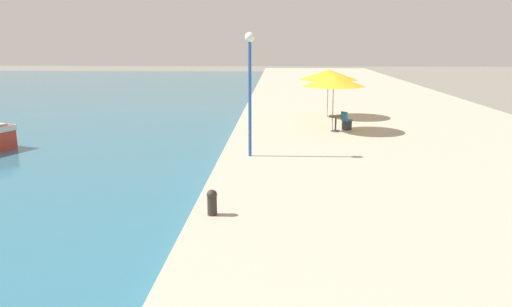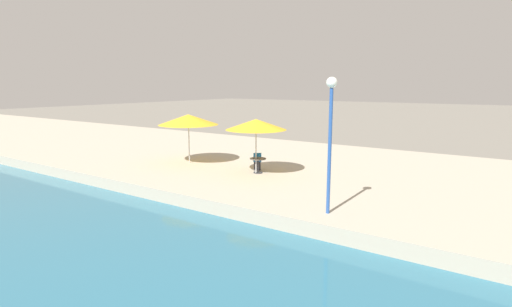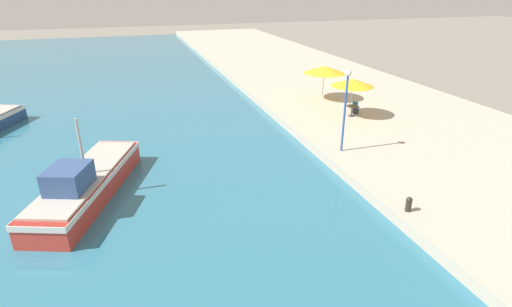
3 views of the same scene
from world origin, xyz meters
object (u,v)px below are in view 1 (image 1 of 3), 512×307
Objects in this scene: cafe_table at (336,120)px; lamppost at (250,73)px; cafe_chair_left at (346,123)px; mooring_bollard at (212,202)px; cafe_umbrella_pink at (334,81)px; cafe_umbrella_white at (328,75)px.

lamppost is (-3.81, -5.45, 2.56)m from cafe_table.
mooring_bollard is (-4.95, -12.50, 0.02)m from cafe_chair_left.
cafe_umbrella_pink is at bearing 177.05° from cafe_table.
cafe_umbrella_white is 5.03× the size of mooring_bollard.
cafe_umbrella_white is at bearing 69.17° from lamppost.
lamppost reaches higher than cafe_chair_left.
lamppost reaches higher than mooring_bollard.
cafe_chair_left is at bearing 37.21° from cafe_table.
cafe_table is 12.83m from mooring_bollard.
cafe_chair_left reaches higher than cafe_table.
cafe_chair_left is 1.39× the size of mooring_bollard.
cafe_umbrella_white is at bearing 75.24° from mooring_bollard.
cafe_table is (-0.03, -4.64, -1.88)m from cafe_umbrella_white.
mooring_bollard is 7.18m from lamppost.
lamppost is at bearing -110.83° from cafe_umbrella_white.
cafe_chair_left is (0.74, 0.43, -2.10)m from cafe_umbrella_pink.
cafe_umbrella_pink is 6.60m from lamppost.
mooring_bollard is at bearing -104.76° from cafe_umbrella_white.
cafe_umbrella_white is 4.73m from cafe_chair_left.
cafe_table is at bearing 70.07° from mooring_bollard.
cafe_umbrella_white is 5.01m from cafe_table.
cafe_table is 1.22× the size of mooring_bollard.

